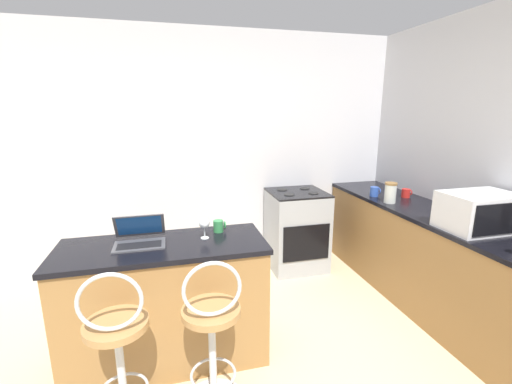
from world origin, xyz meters
The scene contains 13 objects.
wall_back centered at (0.00, 2.26, 1.30)m, with size 12.00×0.06×2.60m.
breakfast_bar centered at (-0.46, 0.73, 0.45)m, with size 1.39×0.56×0.89m.
counter_right centered at (1.85, 0.87, 0.45)m, with size 0.62×2.76×0.89m.
bar_stool_near centered at (-0.72, 0.21, 0.47)m, with size 0.40×0.40×1.00m.
bar_stool_far centered at (-0.21, 0.21, 0.47)m, with size 0.40×0.40×1.00m.
laptop centered at (-0.61, 0.79, 0.94)m, with size 0.33×0.27×0.19m.
microwave centered at (1.84, 0.43, 1.03)m, with size 0.54×0.37×0.28m.
stove_range centered at (0.97, 1.92, 0.44)m, with size 0.61×0.60×0.90m.
wine_glass_tall centered at (-0.18, 0.77, 0.99)m, with size 0.07×0.07×0.15m.
mug_blue centered at (1.67, 1.53, 0.94)m, with size 0.10×0.08×0.10m.
mug_red centered at (1.96, 1.41, 0.93)m, with size 0.10×0.08×0.09m.
mug_green centered at (-0.06, 0.88, 0.93)m, with size 0.09×0.07×0.09m.
storage_jar centered at (1.67, 1.27, 0.99)m, with size 0.11×0.11×0.20m.
Camera 1 is at (-0.39, -1.52, 1.77)m, focal length 24.00 mm.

